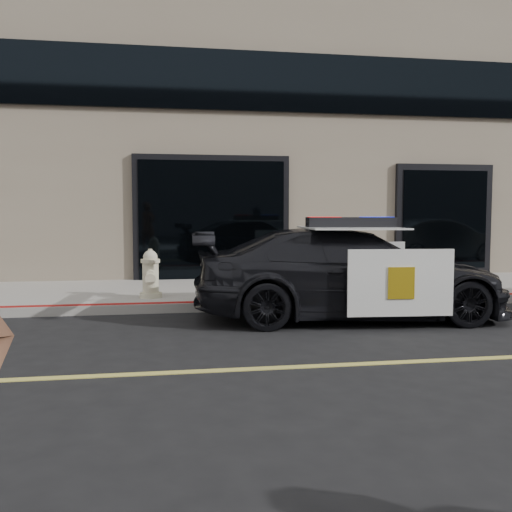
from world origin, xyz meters
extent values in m
plane|color=black|center=(0.00, 0.00, 0.00)|extent=(120.00, 120.00, 0.00)
cube|color=gray|center=(0.00, 5.25, 0.07)|extent=(60.00, 3.50, 0.15)
cube|color=#756856|center=(0.00, 10.50, 6.00)|extent=(60.00, 7.00, 12.00)
imported|color=black|center=(0.69, 2.55, 0.68)|extent=(2.72, 5.05, 1.37)
cube|color=white|center=(1.06, 1.54, 0.66)|extent=(1.46, 0.16, 0.91)
cube|color=white|center=(1.23, 3.49, 0.66)|extent=(1.46, 0.16, 0.91)
cube|color=white|center=(0.69, 2.55, 1.38)|extent=(1.50, 1.75, 0.02)
cube|color=gold|center=(1.06, 1.51, 0.66)|extent=(0.36, 0.04, 0.43)
cube|color=black|center=(0.69, 2.55, 1.46)|extent=(1.34, 0.45, 0.16)
cube|color=red|center=(0.29, 2.59, 1.47)|extent=(0.48, 0.33, 0.15)
cube|color=#0C19CC|center=(1.09, 2.52, 1.47)|extent=(0.48, 0.33, 0.15)
cylinder|color=beige|center=(-2.31, 4.23, 0.19)|extent=(0.38, 0.38, 0.08)
cylinder|color=beige|center=(-2.31, 4.23, 0.50)|extent=(0.27, 0.27, 0.53)
cylinder|color=beige|center=(-2.31, 4.23, 0.78)|extent=(0.33, 0.33, 0.06)
sphere|color=beige|center=(-2.31, 4.23, 0.85)|extent=(0.24, 0.24, 0.24)
cylinder|color=beige|center=(-2.31, 4.23, 0.95)|extent=(0.07, 0.07, 0.07)
cylinder|color=beige|center=(-2.31, 4.41, 0.57)|extent=(0.14, 0.13, 0.14)
cylinder|color=beige|center=(-2.31, 4.05, 0.57)|extent=(0.14, 0.13, 0.14)
cylinder|color=beige|center=(-2.31, 4.02, 0.50)|extent=(0.18, 0.15, 0.18)
camera|label=1|loc=(-2.13, -5.67, 1.60)|focal=40.00mm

